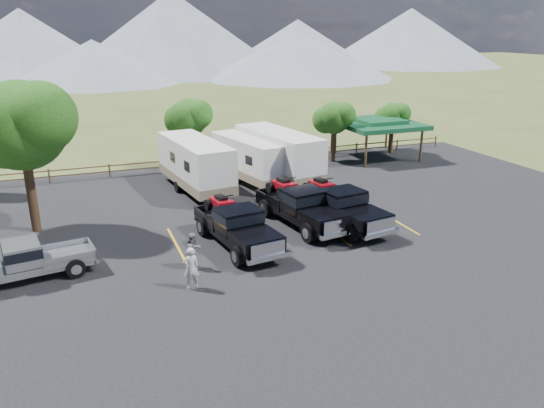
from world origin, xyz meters
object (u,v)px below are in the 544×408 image
object	(u,v)px
trailer_center	(250,159)
pickup_silver	(27,260)
rig_left	(236,225)
rig_center	(301,205)
person_a	(191,268)
rig_right	(340,205)
trailer_right	(278,155)
pavilion	(378,124)
person_b	(194,251)
trailer_left	(195,165)
tree_big_nw	(20,126)

from	to	relation	value
trailer_center	pickup_silver	size ratio (longest dim) A/B	1.52
pickup_silver	rig_left	bearing A→B (deg)	83.11
rig_center	person_a	size ratio (longest dim) A/B	3.92
rig_right	trailer_center	bearing A→B (deg)	92.49
trailer_center	person_a	distance (m)	15.76
rig_left	trailer_right	distance (m)	11.68
pavilion	person_b	size ratio (longest dim) A/B	3.74
trailer_left	person_b	size ratio (longest dim) A/B	5.85
rig_left	trailer_center	bearing A→B (deg)	59.89
trailer_left	trailer_center	size ratio (longest dim) A/B	1.09
rig_right	trailer_right	bearing A→B (deg)	80.92
tree_big_nw	rig_center	size ratio (longest dim) A/B	1.11
trailer_center	rig_right	bearing A→B (deg)	-91.25
pavilion	pickup_silver	size ratio (longest dim) A/B	1.06
pavilion	pickup_silver	bearing A→B (deg)	-151.25
trailer_left	pavilion	bearing A→B (deg)	6.71
trailer_center	pickup_silver	xyz separation A→B (m)	(-13.52, -10.70, -0.74)
rig_right	trailer_right	distance (m)	9.19
rig_right	person_a	distance (m)	10.15
tree_big_nw	pickup_silver	world-z (taller)	tree_big_nw
trailer_center	person_a	size ratio (longest dim) A/B	4.94
trailer_right	person_a	size ratio (longest dim) A/B	5.55
pavilion	rig_center	distance (m)	17.23
rig_left	trailer_left	bearing A→B (deg)	80.58
rig_left	trailer_right	bearing A→B (deg)	50.35
trailer_center	trailer_right	size ratio (longest dim) A/B	0.89
pickup_silver	trailer_center	bearing A→B (deg)	118.91
tree_big_nw	person_a	xyz separation A→B (m)	(6.26, -9.34, -4.66)
rig_right	person_a	world-z (taller)	rig_right
tree_big_nw	trailer_center	size ratio (longest dim) A/B	0.88
pavilion	trailer_center	world-z (taller)	pavilion
rig_left	rig_right	world-z (taller)	rig_right
tree_big_nw	rig_center	world-z (taller)	tree_big_nw
pickup_silver	person_b	world-z (taller)	pickup_silver
pavilion	person_a	bearing A→B (deg)	-138.08
rig_left	person_b	world-z (taller)	rig_left
rig_left	rig_right	xyz separation A→B (m)	(6.05, 0.77, 0.04)
tree_big_nw	pickup_silver	bearing A→B (deg)	-90.34
pavilion	rig_right	distance (m)	16.47
tree_big_nw	rig_right	bearing A→B (deg)	-17.60
rig_left	trailer_right	world-z (taller)	trailer_right
tree_big_nw	person_a	world-z (taller)	tree_big_nw
pickup_silver	rig_center	bearing A→B (deg)	88.63
rig_left	person_a	size ratio (longest dim) A/B	3.75
trailer_left	rig_left	bearing A→B (deg)	-98.80
pavilion	person_a	world-z (taller)	pavilion
rig_left	rig_center	world-z (taller)	rig_center
trailer_center	rig_left	bearing A→B (deg)	-124.50
trailer_right	tree_big_nw	bearing A→B (deg)	-174.38
rig_right	trailer_center	world-z (taller)	trailer_center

